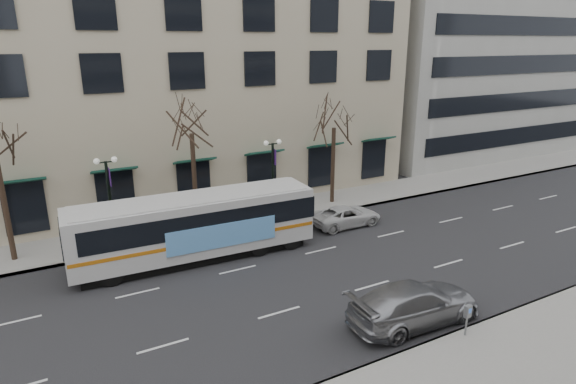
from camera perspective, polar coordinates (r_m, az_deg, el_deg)
ground at (r=23.09m, az=-3.73°, el=-11.44°), size 160.00×160.00×0.00m
sidewalk_far at (r=32.44m, az=-2.39°, el=-2.49°), size 80.00×4.00×0.15m
building_hotel at (r=39.95m, az=-20.31°, el=17.69°), size 40.00×20.00×24.00m
tree_far_mid at (r=28.79m, az=-11.46°, el=8.67°), size 3.60×3.60×8.55m
tree_far_right at (r=33.15m, az=5.51°, el=9.21°), size 3.60×3.60×8.06m
lamp_post_left at (r=28.07m, az=-20.35°, el=-0.64°), size 1.22×0.45×5.21m
lamp_post_right at (r=30.88m, az=-1.79°, el=2.07°), size 1.22×0.45×5.21m
city_bus at (r=25.83m, az=-10.79°, el=-3.85°), size 12.86×3.28×3.46m
silver_car at (r=20.92m, az=14.76°, el=-12.65°), size 5.93×2.57×1.70m
white_pickup at (r=30.51m, az=6.93°, el=-2.82°), size 4.54×2.13×1.26m
pay_station at (r=20.35m, az=20.51°, el=-13.38°), size 0.30×0.21×1.30m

